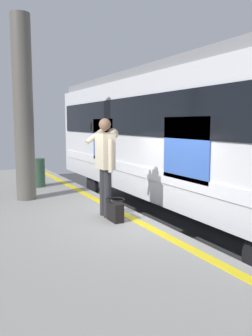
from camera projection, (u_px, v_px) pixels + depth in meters
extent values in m
plane|color=#3D3D3F|center=(143.00, 264.00, 6.69)|extent=(24.53, 24.53, 0.00)
cube|color=gray|center=(39.00, 258.00, 5.75)|extent=(15.75, 3.95, 0.96)
cube|color=yellow|center=(129.00, 217.00, 6.43)|extent=(15.44, 0.16, 0.01)
cube|color=slate|center=(203.00, 248.00, 7.33)|extent=(20.48, 0.08, 0.16)
cube|color=silver|center=(187.00, 136.00, 8.77)|extent=(11.09, 2.94, 2.81)
cube|color=gray|center=(189.00, 74.00, 8.58)|extent=(10.86, 2.71, 0.24)
cube|color=black|center=(135.00, 116.00, 8.05)|extent=(10.53, 0.03, 0.90)
cube|color=silver|center=(135.00, 170.00, 8.21)|extent=(10.53, 0.03, 0.24)
cube|color=#3359B2|center=(185.00, 149.00, 6.41)|extent=(1.39, 0.02, 1.18)
cube|color=#3359B2|center=(103.00, 140.00, 9.84)|extent=(1.39, 0.02, 1.18)
cylinder|color=black|center=(92.00, 186.00, 11.67)|extent=(0.84, 0.12, 0.84)
cylinder|color=black|center=(153.00, 181.00, 12.72)|extent=(0.84, 0.12, 0.84)
cylinder|color=#262628|center=(107.00, 193.00, 6.35)|extent=(0.14, 0.14, 0.89)
cylinder|color=#262628|center=(104.00, 192.00, 6.51)|extent=(0.14, 0.14, 0.89)
cube|color=beige|center=(105.00, 151.00, 6.33)|extent=(0.40, 0.24, 0.66)
sphere|color=beige|center=(113.00, 134.00, 6.37)|extent=(0.20, 0.20, 0.20)
sphere|color=#997051|center=(105.00, 124.00, 6.27)|extent=(0.22, 0.22, 0.22)
cylinder|color=beige|center=(111.00, 156.00, 6.12)|extent=(0.09, 0.09, 0.59)
cylinder|color=beige|center=(96.00, 135.00, 6.47)|extent=(0.09, 0.42, 0.33)
cube|color=black|center=(91.00, 127.00, 6.40)|extent=(0.07, 0.02, 0.15)
cube|color=black|center=(115.00, 212.00, 6.15)|extent=(0.38, 0.17, 0.33)
torus|color=black|center=(115.00, 199.00, 6.12)|extent=(0.34, 0.34, 0.02)
cylinder|color=#59544C|center=(23.00, 109.00, 7.69)|extent=(0.43, 0.43, 4.06)
cylinder|color=#2D4C38|center=(38.00, 173.00, 9.45)|extent=(0.39, 0.39, 0.77)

